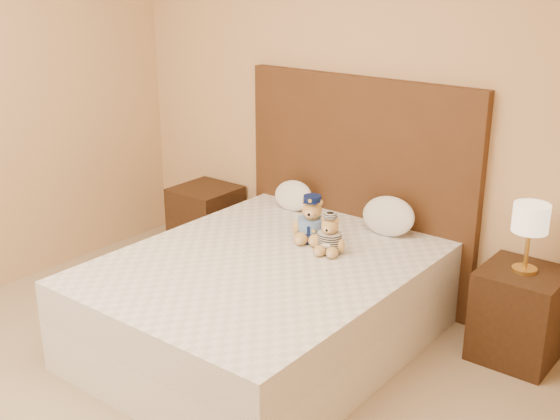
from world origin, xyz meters
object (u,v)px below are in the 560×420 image
object	(u,v)px
bed	(264,303)
lamp	(531,221)
nightstand_right	(519,314)
pillow_right	(388,214)
teddy_police	(312,219)
pillow_left	(293,194)
nightstand_left	(206,221)
teddy_prisoner	(330,234)

from	to	relation	value
bed	lamp	xyz separation A→B (m)	(1.25, 0.80, 0.57)
nightstand_right	pillow_right	size ratio (longest dim) A/B	1.50
teddy_police	pillow_left	size ratio (longest dim) A/B	0.95
lamp	pillow_right	distance (m)	0.92
nightstand_right	pillow_right	bearing A→B (deg)	178.10
pillow_right	pillow_left	bearing A→B (deg)	180.00
nightstand_left	lamp	world-z (taller)	lamp
nightstand_right	pillow_left	world-z (taller)	pillow_left
lamp	teddy_police	distance (m)	1.28
teddy_prisoner	teddy_police	bearing A→B (deg)	138.69
nightstand_right	pillow_right	xyz separation A→B (m)	(-0.90, 0.03, 0.40)
nightstand_left	bed	bearing A→B (deg)	-32.62
pillow_left	lamp	bearing A→B (deg)	-1.03
nightstand_left	pillow_right	xyz separation A→B (m)	(1.60, 0.03, 0.40)
teddy_prisoner	pillow_right	xyz separation A→B (m)	(0.11, 0.50, 0.01)
nightstand_right	pillow_right	world-z (taller)	pillow_right
pillow_right	nightstand_left	bearing A→B (deg)	-178.92
pillow_left	bed	bearing A→B (deg)	-63.37
nightstand_left	nightstand_right	world-z (taller)	same
teddy_prisoner	pillow_right	world-z (taller)	pillow_right
pillow_left	pillow_right	world-z (taller)	pillow_right
pillow_right	nightstand_right	bearing A→B (deg)	-1.90
lamp	pillow_left	distance (m)	1.68
lamp	pillow_right	xyz separation A→B (m)	(-0.90, 0.03, -0.17)
bed	nightstand_left	distance (m)	1.48
nightstand_left	nightstand_right	size ratio (longest dim) A/B	1.00
nightstand_right	teddy_prisoner	size ratio (longest dim) A/B	2.32
bed	pillow_left	distance (m)	1.00
lamp	teddy_prisoner	world-z (taller)	lamp
bed	pillow_right	size ratio (longest dim) A/B	5.45
teddy_police	pillow_right	distance (m)	0.51
teddy_police	pillow_right	xyz separation A→B (m)	(0.31, 0.41, -0.02)
lamp	teddy_police	bearing A→B (deg)	-162.77
nightstand_left	nightstand_right	distance (m)	2.50
nightstand_left	pillow_left	distance (m)	0.92
nightstand_left	teddy_police	xyz separation A→B (m)	(1.29, -0.38, 0.42)
nightstand_left	nightstand_right	xyz separation A→B (m)	(2.50, 0.00, 0.00)
teddy_prisoner	pillow_left	size ratio (longest dim) A/B	0.77
lamp	nightstand_left	bearing A→B (deg)	180.00
bed	nightstand_right	size ratio (longest dim) A/B	3.64
lamp	teddy_prisoner	xyz separation A→B (m)	(-1.02, -0.47, -0.18)
bed	nightstand_right	xyz separation A→B (m)	(1.25, 0.80, -0.00)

